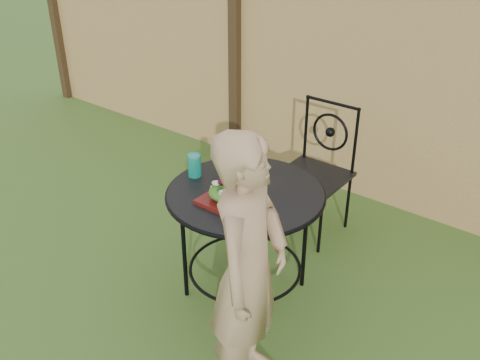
{
  "coord_description": "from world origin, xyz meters",
  "views": [
    {
      "loc": [
        1.55,
        -1.46,
        2.26
      ],
      "look_at": [
        -0.12,
        0.7,
        0.75
      ],
      "focal_mm": 40.0,
      "sensor_mm": 36.0,
      "label": 1
    }
  ],
  "objects_px": {
    "patio_chair": "(317,167)",
    "diner": "(249,271)",
    "salad_plate": "(228,200)",
    "patio_table": "(245,212)"
  },
  "relations": [
    {
      "from": "patio_chair",
      "to": "diner",
      "type": "distance_m",
      "value": 1.53
    },
    {
      "from": "patio_chair",
      "to": "salad_plate",
      "type": "distance_m",
      "value": 1.07
    },
    {
      "from": "patio_chair",
      "to": "salad_plate",
      "type": "height_order",
      "value": "patio_chair"
    },
    {
      "from": "patio_table",
      "to": "diner",
      "type": "xyz_separation_m",
      "value": [
        0.44,
        -0.55,
        0.12
      ]
    },
    {
      "from": "patio_table",
      "to": "patio_chair",
      "type": "height_order",
      "value": "patio_chair"
    },
    {
      "from": "diner",
      "to": "patio_table",
      "type": "bearing_deg",
      "value": 24.89
    },
    {
      "from": "patio_chair",
      "to": "salad_plate",
      "type": "xyz_separation_m",
      "value": [
        0.03,
        -1.04,
        0.23
      ]
    },
    {
      "from": "patio_chair",
      "to": "patio_table",
      "type": "bearing_deg",
      "value": -87.69
    },
    {
      "from": "patio_table",
      "to": "patio_chair",
      "type": "distance_m",
      "value": 0.9
    },
    {
      "from": "salad_plate",
      "to": "patio_chair",
      "type": "bearing_deg",
      "value": 91.47
    }
  ]
}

